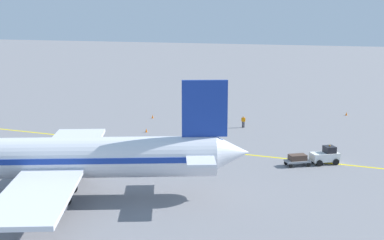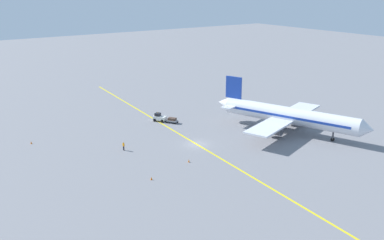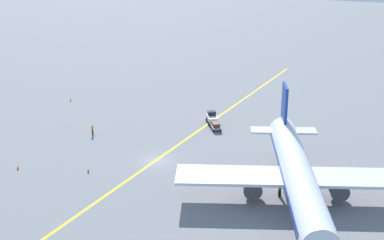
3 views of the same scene
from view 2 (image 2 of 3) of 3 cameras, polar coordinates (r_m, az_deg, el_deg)
ground_plane at (r=90.07m, az=0.59°, el=-3.10°), size 400.00×400.00×0.00m
apron_yellow_centreline at (r=90.06m, az=0.59°, el=-3.10°), size 10.16×119.64×0.01m
airplane_at_gate at (r=98.40m, az=12.07°, el=0.55°), size 28.09×34.38×10.60m
baggage_tug_white at (r=104.85m, az=-4.15°, el=0.31°), size 2.86×3.34×2.11m
baggage_cart_trailing at (r=103.41m, az=-2.54°, el=0.02°), size 2.54×2.95×1.24m
ground_crew_worker at (r=87.59m, az=-8.68°, el=-3.26°), size 0.26×0.58×1.68m
traffic_cone_near_nose at (r=74.58m, az=-5.18°, el=-7.38°), size 0.32×0.32×0.55m
traffic_cone_mid_apron at (r=95.84m, az=-19.75°, el=-2.71°), size 0.32×0.32×0.55m
traffic_cone_by_wingtip at (r=81.21m, az=-0.41°, el=-5.20°), size 0.32×0.32×0.55m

